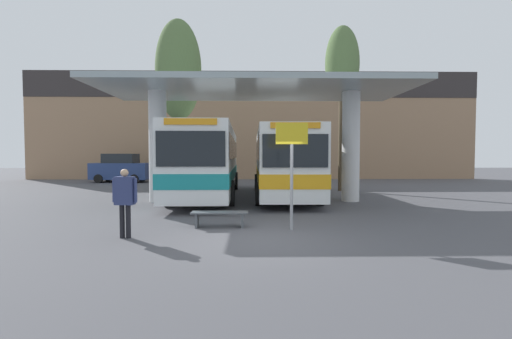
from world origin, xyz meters
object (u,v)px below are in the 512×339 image
(pedestrian_waiting, at_px, (125,196))
(parked_car_street, at_px, (121,169))
(info_sign_platform, at_px, (292,154))
(poplar_tree_behind_left, at_px, (342,66))
(transit_bus_left_bay, at_px, (209,159))
(transit_bus_center_bay, at_px, (283,161))
(waiting_bench_near_pillar, at_px, (220,216))
(poplar_tree_behind_right, at_px, (178,71))

(pedestrian_waiting, distance_m, parked_car_street, 19.76)
(info_sign_platform, relative_size, poplar_tree_behind_left, 0.31)
(transit_bus_left_bay, distance_m, transit_bus_center_bay, 3.85)
(info_sign_platform, distance_m, poplar_tree_behind_left, 12.66)
(info_sign_platform, height_order, poplar_tree_behind_left, poplar_tree_behind_left)
(pedestrian_waiting, height_order, poplar_tree_behind_left, poplar_tree_behind_left)
(transit_bus_left_bay, relative_size, pedestrian_waiting, 6.91)
(parked_car_street, bearing_deg, waiting_bench_near_pillar, -58.89)
(waiting_bench_near_pillar, bearing_deg, info_sign_platform, -10.09)
(pedestrian_waiting, bearing_deg, parked_car_street, 116.97)
(transit_bus_center_bay, bearing_deg, waiting_bench_near_pillar, 71.43)
(waiting_bench_near_pillar, distance_m, poplar_tree_behind_right, 13.56)
(transit_bus_left_bay, xyz_separation_m, transit_bus_center_bay, (3.82, -0.46, -0.05))
(transit_bus_left_bay, distance_m, pedestrian_waiting, 9.24)
(transit_bus_left_bay, bearing_deg, pedestrian_waiting, 82.44)
(info_sign_platform, distance_m, poplar_tree_behind_right, 13.75)
(transit_bus_center_bay, relative_size, poplar_tree_behind_left, 1.06)
(waiting_bench_near_pillar, xyz_separation_m, poplar_tree_behind_left, (6.34, 10.35, 7.04))
(poplar_tree_behind_left, bearing_deg, poplar_tree_behind_right, 175.34)
(transit_bus_left_bay, xyz_separation_m, poplar_tree_behind_left, (7.60, 2.46, 5.47))
(poplar_tree_behind_left, bearing_deg, info_sign_platform, -111.76)
(pedestrian_waiting, bearing_deg, transit_bus_left_bay, 89.58)
(transit_bus_center_bay, height_order, poplar_tree_behind_left, poplar_tree_behind_left)
(transit_bus_center_bay, relative_size, parked_car_street, 2.27)
(transit_bus_left_bay, height_order, transit_bus_center_bay, transit_bus_left_bay)
(poplar_tree_behind_left, xyz_separation_m, poplar_tree_behind_right, (-9.81, 0.80, -0.14))
(transit_bus_left_bay, distance_m, poplar_tree_behind_left, 9.68)
(pedestrian_waiting, relative_size, poplar_tree_behind_left, 0.18)
(transit_bus_left_bay, bearing_deg, info_sign_platform, 110.90)
(poplar_tree_behind_right, bearing_deg, poplar_tree_behind_left, -4.66)
(transit_bus_left_bay, xyz_separation_m, parked_car_street, (-8.08, 9.33, -0.83))
(waiting_bench_near_pillar, xyz_separation_m, pedestrian_waiting, (-2.30, -1.25, 0.74))
(parked_car_street, bearing_deg, pedestrian_waiting, -66.52)
(poplar_tree_behind_right, distance_m, parked_car_street, 10.45)
(transit_bus_left_bay, relative_size, info_sign_platform, 4.04)
(transit_bus_center_bay, bearing_deg, info_sign_platform, 86.83)
(info_sign_platform, xyz_separation_m, parked_car_street, (-11.40, 17.58, -1.08))
(poplar_tree_behind_right, bearing_deg, info_sign_platform, -64.32)
(transit_bus_center_bay, height_order, parked_car_street, transit_bus_center_bay)
(transit_bus_center_bay, xyz_separation_m, parked_car_street, (-11.91, 9.79, -0.78))
(waiting_bench_near_pillar, distance_m, parked_car_street, 19.60)
(waiting_bench_near_pillar, height_order, info_sign_platform, info_sign_platform)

